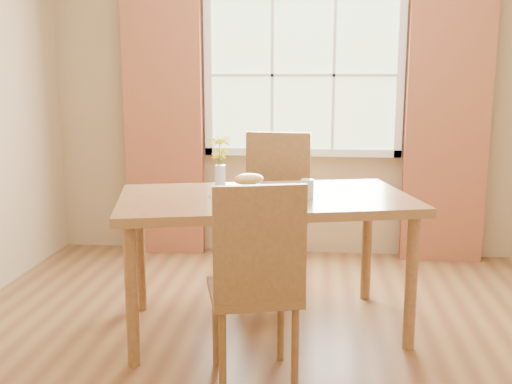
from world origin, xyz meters
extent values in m
cube|color=brown|center=(0.00, 0.00, -0.01)|extent=(4.20, 3.80, 0.02)
cube|color=tan|center=(0.00, 1.91, 1.35)|extent=(4.20, 0.02, 2.70)
cube|color=tan|center=(0.00, -1.91, 1.35)|extent=(4.20, 0.02, 2.70)
cube|color=beige|center=(0.00, 1.88, 1.50)|extent=(1.50, 0.02, 1.20)
cube|color=white|center=(0.00, 1.85, 0.87)|extent=(1.62, 0.04, 0.06)
cube|color=white|center=(-0.78, 1.85, 1.50)|extent=(0.06, 0.04, 1.32)
cube|color=white|center=(0.78, 1.85, 1.50)|extent=(0.06, 0.04, 1.32)
cube|color=white|center=(0.00, 1.85, 1.50)|extent=(1.50, 0.03, 0.02)
cube|color=maroon|center=(-1.15, 1.78, 1.10)|extent=(0.65, 0.08, 2.20)
cube|color=maroon|center=(1.15, 1.78, 1.10)|extent=(0.65, 0.08, 2.20)
cube|color=#945D38|center=(-0.16, 0.28, 0.79)|extent=(1.85, 1.31, 0.05)
cylinder|color=#945D38|center=(-0.80, -0.27, 0.38)|extent=(0.07, 0.07, 0.76)
cylinder|color=#945D38|center=(0.66, 0.08, 0.38)|extent=(0.07, 0.07, 0.76)
cylinder|color=#945D38|center=(-0.99, 0.48, 0.38)|extent=(0.07, 0.07, 0.76)
cylinder|color=#945D38|center=(0.48, 0.84, 0.38)|extent=(0.07, 0.07, 0.76)
cube|color=brown|center=(-0.16, -0.34, 0.46)|extent=(0.52, 0.52, 0.04)
cube|color=brown|center=(-0.11, -0.53, 0.75)|extent=(0.42, 0.15, 0.55)
cylinder|color=brown|center=(-0.28, -0.55, 0.22)|extent=(0.04, 0.04, 0.44)
cylinder|color=brown|center=(0.05, -0.46, 0.22)|extent=(0.04, 0.04, 0.44)
cylinder|color=brown|center=(-0.37, -0.22, 0.22)|extent=(0.04, 0.04, 0.44)
cylinder|color=brown|center=(-0.04, -0.13, 0.22)|extent=(0.04, 0.04, 0.44)
cube|color=brown|center=(-0.16, 0.90, 0.49)|extent=(0.50, 0.50, 0.04)
cube|color=brown|center=(-0.14, 1.11, 0.81)|extent=(0.46, 0.08, 0.59)
cylinder|color=brown|center=(-0.37, 0.73, 0.24)|extent=(0.04, 0.04, 0.47)
cylinder|color=brown|center=(0.00, 0.70, 0.24)|extent=(0.04, 0.04, 0.47)
cylinder|color=brown|center=(-0.33, 1.10, 0.24)|extent=(0.04, 0.04, 0.47)
cylinder|color=brown|center=(0.04, 1.07, 0.24)|extent=(0.04, 0.04, 0.47)
cube|color=#B4C0A2|center=(-0.21, 0.18, 0.82)|extent=(0.55, 0.49, 0.01)
cube|color=#ABD936|center=(-0.25, 0.16, 0.83)|extent=(0.25, 0.25, 0.01)
ellipsoid|color=#E5B94E|center=(-0.24, 0.12, 0.86)|extent=(0.22, 0.21, 0.05)
ellipsoid|color=#4C8C2D|center=(-0.19, 0.09, 0.87)|extent=(0.10, 0.07, 0.01)
cylinder|color=red|center=(-0.25, 0.12, 0.89)|extent=(0.10, 0.10, 0.01)
cylinder|color=red|center=(-0.22, 0.12, 0.90)|extent=(0.09, 0.09, 0.01)
ellipsoid|color=#E5B94E|center=(-0.24, 0.12, 0.94)|extent=(0.22, 0.21, 0.06)
cylinder|color=silver|center=(0.08, 0.22, 0.87)|extent=(0.07, 0.07, 0.11)
cylinder|color=silver|center=(0.08, 0.22, 0.86)|extent=(0.06, 0.06, 0.09)
cylinder|color=silver|center=(-0.44, 0.38, 0.89)|extent=(0.06, 0.06, 0.16)
cylinder|color=silver|center=(-0.44, 0.38, 0.85)|extent=(0.05, 0.05, 0.08)
cylinder|color=#3D7028|center=(-0.44, 0.38, 0.97)|extent=(0.01, 0.01, 0.30)
cylinder|color=#3D7028|center=(-0.43, 0.37, 0.94)|extent=(0.01, 0.01, 0.25)
cylinder|color=#3D7028|center=(-0.45, 0.39, 0.92)|extent=(0.01, 0.01, 0.21)
camera|label=1|loc=(0.14, -3.11, 1.50)|focal=42.00mm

